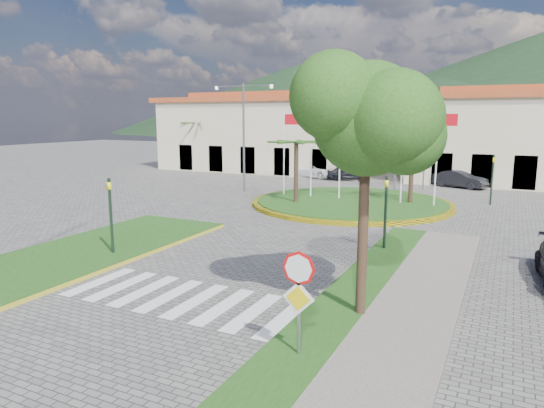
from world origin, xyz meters
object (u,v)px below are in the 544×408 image
at_px(roundabout_island, 351,202).
at_px(car_dark_a, 348,173).
at_px(deciduous_tree, 366,133).
at_px(stop_sign, 299,288).
at_px(white_van, 314,170).
at_px(car_dark_b, 460,179).

distance_m(roundabout_island, car_dark_a, 12.46).
bearing_deg(deciduous_tree, car_dark_a, 108.13).
xyz_separation_m(roundabout_island, stop_sign, (4.90, -20.04, 1.62)).
relative_size(stop_sign, white_van, 0.55).
height_order(stop_sign, car_dark_b, stop_sign).
xyz_separation_m(stop_sign, car_dark_b, (0.57, 31.31, -1.11)).
xyz_separation_m(stop_sign, white_van, (-12.23, 32.31, -1.12)).
xyz_separation_m(roundabout_island, car_dark_a, (-3.94, 11.81, 0.47)).
xyz_separation_m(deciduous_tree, car_dark_b, (-0.03, 28.28, -4.49)).
relative_size(deciduous_tree, white_van, 1.40).
xyz_separation_m(car_dark_a, car_dark_b, (9.40, -0.54, 0.04)).
distance_m(white_van, car_dark_a, 3.43).
bearing_deg(roundabout_island, stop_sign, -76.27).
distance_m(stop_sign, deciduous_tree, 4.59).
distance_m(roundabout_island, deciduous_tree, 18.55).
relative_size(roundabout_island, deciduous_tree, 1.87).
bearing_deg(car_dark_a, deciduous_tree, 177.11).
bearing_deg(car_dark_a, stop_sign, 174.48).
height_order(deciduous_tree, white_van, deciduous_tree).
bearing_deg(deciduous_tree, roundabout_island, 107.91).
relative_size(stop_sign, car_dark_b, 0.64).
bearing_deg(car_dark_b, deciduous_tree, -159.85).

